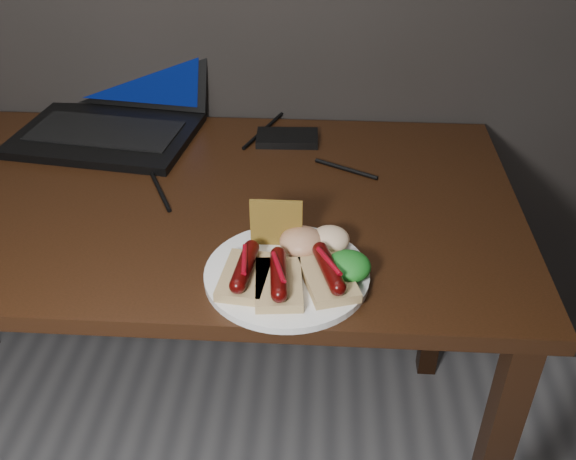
# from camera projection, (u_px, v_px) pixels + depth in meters

# --- Properties ---
(desk) EXTENTS (1.40, 0.70, 0.75)m
(desk) POSITION_uv_depth(u_px,v_px,m) (152.00, 233.00, 1.27)
(desk) COLOR black
(desk) RESTS_ON ground
(laptop) EXTENTS (0.42, 0.40, 0.25)m
(laptop) POSITION_uv_depth(u_px,v_px,m) (114.00, 106.00, 1.43)
(laptop) COLOR black
(laptop) RESTS_ON desk
(hard_drive) EXTENTS (0.14, 0.08, 0.02)m
(hard_drive) POSITION_uv_depth(u_px,v_px,m) (287.00, 138.00, 1.39)
(hard_drive) COLOR black
(hard_drive) RESTS_ON desk
(desk_cables) EXTENTS (0.94, 0.46, 0.01)m
(desk_cables) POSITION_uv_depth(u_px,v_px,m) (167.00, 159.00, 1.32)
(desk_cables) COLOR black
(desk_cables) RESTS_ON desk
(plate) EXTENTS (0.33, 0.33, 0.01)m
(plate) POSITION_uv_depth(u_px,v_px,m) (287.00, 274.00, 1.01)
(plate) COLOR white
(plate) RESTS_ON desk
(bread_sausage_left) EXTENTS (0.08, 0.12, 0.04)m
(bread_sausage_left) POSITION_uv_depth(u_px,v_px,m) (245.00, 272.00, 0.98)
(bread_sausage_left) COLOR tan
(bread_sausage_left) RESTS_ON plate
(bread_sausage_center) EXTENTS (0.08, 0.12, 0.04)m
(bread_sausage_center) POSITION_uv_depth(u_px,v_px,m) (279.00, 280.00, 0.96)
(bread_sausage_center) COLOR tan
(bread_sausage_center) RESTS_ON plate
(bread_sausage_right) EXTENTS (0.10, 0.13, 0.04)m
(bread_sausage_right) POSITION_uv_depth(u_px,v_px,m) (328.00, 274.00, 0.97)
(bread_sausage_right) COLOR tan
(bread_sausage_right) RESTS_ON plate
(crispbread) EXTENTS (0.08, 0.01, 0.08)m
(crispbread) POSITION_uv_depth(u_px,v_px,m) (276.00, 223.00, 1.04)
(crispbread) COLOR olive
(crispbread) RESTS_ON plate
(salad_greens) EXTENTS (0.07, 0.07, 0.04)m
(salad_greens) POSITION_uv_depth(u_px,v_px,m) (348.00, 266.00, 0.99)
(salad_greens) COLOR #105313
(salad_greens) RESTS_ON plate
(salsa_mound) EXTENTS (0.07, 0.07, 0.04)m
(salsa_mound) POSITION_uv_depth(u_px,v_px,m) (302.00, 241.00, 1.04)
(salsa_mound) COLOR maroon
(salsa_mound) RESTS_ON plate
(coleslaw_mound) EXTENTS (0.06, 0.06, 0.04)m
(coleslaw_mound) POSITION_uv_depth(u_px,v_px,m) (330.00, 239.00, 1.05)
(coleslaw_mound) COLOR white
(coleslaw_mound) RESTS_ON plate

